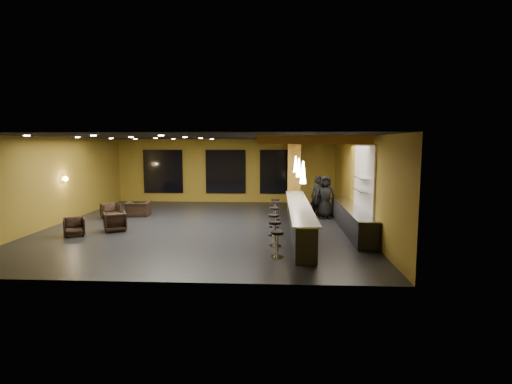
{
  "coord_description": "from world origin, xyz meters",
  "views": [
    {
      "loc": [
        2.85,
        -15.43,
        3.24
      ],
      "look_at": [
        2.0,
        0.5,
        1.3
      ],
      "focal_mm": 28.0,
      "sensor_mm": 36.0,
      "label": 1
    }
  ],
  "objects_px": {
    "pendant_1": "(299,168)",
    "pendant_2": "(296,164)",
    "bar_stool_4": "(276,209)",
    "bar_counter": "(299,219)",
    "staff_b": "(323,200)",
    "armchair_b": "(115,221)",
    "armchair_d": "(138,209)",
    "armchair_a": "(74,227)",
    "bar_stool_5": "(275,205)",
    "staff_a": "(318,197)",
    "column": "(294,175)",
    "bar_stool_1": "(275,231)",
    "prep_counter": "(351,219)",
    "bar_stool_3": "(274,215)",
    "pendant_0": "(303,172)",
    "staff_c": "(325,197)",
    "bar_stool_0": "(277,241)",
    "bar_stool_2": "(274,222)",
    "armchair_c": "(111,211)"
  },
  "relations": [
    {
      "from": "armchair_b",
      "to": "armchair_d",
      "type": "relative_size",
      "value": 0.79
    },
    {
      "from": "bar_stool_2",
      "to": "bar_stool_1",
      "type": "bearing_deg",
      "value": -87.61
    },
    {
      "from": "staff_a",
      "to": "bar_stool_5",
      "type": "bearing_deg",
      "value": 168.63
    },
    {
      "from": "pendant_1",
      "to": "staff_b",
      "type": "bearing_deg",
      "value": 65.77
    },
    {
      "from": "armchair_d",
      "to": "bar_stool_1",
      "type": "xyz_separation_m",
      "value": [
        6.17,
        -5.03,
        0.19
      ]
    },
    {
      "from": "pendant_1",
      "to": "bar_stool_4",
      "type": "xyz_separation_m",
      "value": [
        -0.85,
        1.67,
        -1.83
      ]
    },
    {
      "from": "armchair_d",
      "to": "column",
      "type": "bearing_deg",
      "value": -171.13
    },
    {
      "from": "pendant_0",
      "to": "staff_c",
      "type": "xyz_separation_m",
      "value": [
        1.29,
        4.83,
        -1.41
      ]
    },
    {
      "from": "staff_b",
      "to": "armchair_d",
      "type": "height_order",
      "value": "staff_b"
    },
    {
      "from": "bar_stool_0",
      "to": "bar_stool_3",
      "type": "distance_m",
      "value": 4.01
    },
    {
      "from": "bar_stool_5",
      "to": "bar_stool_2",
      "type": "bearing_deg",
      "value": -90.45
    },
    {
      "from": "bar_stool_3",
      "to": "bar_stool_5",
      "type": "bearing_deg",
      "value": 89.58
    },
    {
      "from": "staff_a",
      "to": "bar_stool_3",
      "type": "xyz_separation_m",
      "value": [
        -1.91,
        -2.27,
        -0.41
      ]
    },
    {
      "from": "staff_c",
      "to": "armchair_d",
      "type": "height_order",
      "value": "staff_c"
    },
    {
      "from": "pendant_1",
      "to": "armchair_d",
      "type": "xyz_separation_m",
      "value": [
        -7.03,
        2.46,
        -2.03
      ]
    },
    {
      "from": "bar_stool_0",
      "to": "pendant_1",
      "type": "bearing_deg",
      "value": 78.24
    },
    {
      "from": "armchair_a",
      "to": "staff_a",
      "type": "bearing_deg",
      "value": -5.08
    },
    {
      "from": "bar_counter",
      "to": "bar_stool_2",
      "type": "relative_size",
      "value": 10.35
    },
    {
      "from": "staff_a",
      "to": "armchair_a",
      "type": "bearing_deg",
      "value": -157.53
    },
    {
      "from": "column",
      "to": "armchair_b",
      "type": "bearing_deg",
      "value": -145.33
    },
    {
      "from": "pendant_1",
      "to": "bar_stool_1",
      "type": "bearing_deg",
      "value": -108.48
    },
    {
      "from": "armchair_d",
      "to": "bar_stool_4",
      "type": "bearing_deg",
      "value": 168.43
    },
    {
      "from": "armchair_a",
      "to": "bar_stool_2",
      "type": "distance_m",
      "value": 7.05
    },
    {
      "from": "bar_stool_0",
      "to": "bar_stool_2",
      "type": "xyz_separation_m",
      "value": [
        -0.13,
        2.6,
        0.01
      ]
    },
    {
      "from": "staff_b",
      "to": "bar_stool_4",
      "type": "xyz_separation_m",
      "value": [
        -2.1,
        -1.13,
        -0.23
      ]
    },
    {
      "from": "staff_b",
      "to": "armchair_c",
      "type": "bearing_deg",
      "value": 166.8
    },
    {
      "from": "armchair_b",
      "to": "bar_stool_5",
      "type": "relative_size",
      "value": 1.02
    },
    {
      "from": "column",
      "to": "pendant_2",
      "type": "relative_size",
      "value": 5.0
    },
    {
      "from": "armchair_d",
      "to": "bar_stool_4",
      "type": "relative_size",
      "value": 1.22
    },
    {
      "from": "staff_a",
      "to": "armchair_b",
      "type": "xyz_separation_m",
      "value": [
        -7.83,
        -3.11,
        -0.57
      ]
    },
    {
      "from": "bar_counter",
      "to": "staff_b",
      "type": "relative_size",
      "value": 5.35
    },
    {
      "from": "bar_stool_1",
      "to": "staff_b",
      "type": "bearing_deg",
      "value": 68.47
    },
    {
      "from": "pendant_2",
      "to": "armchair_a",
      "type": "xyz_separation_m",
      "value": [
        -7.96,
        -3.97,
        -2.03
      ]
    },
    {
      "from": "armchair_c",
      "to": "bar_stool_5",
      "type": "xyz_separation_m",
      "value": [
        7.15,
        1.0,
        0.16
      ]
    },
    {
      "from": "staff_c",
      "to": "bar_stool_2",
      "type": "distance_m",
      "value": 4.18
    },
    {
      "from": "armchair_d",
      "to": "staff_a",
      "type": "bearing_deg",
      "value": 175.95
    },
    {
      "from": "pendant_2",
      "to": "bar_stool_5",
      "type": "xyz_separation_m",
      "value": [
        -0.89,
        0.32,
        -1.86
      ]
    },
    {
      "from": "prep_counter",
      "to": "bar_stool_3",
      "type": "distance_m",
      "value": 2.91
    },
    {
      "from": "bar_stool_1",
      "to": "bar_stool_4",
      "type": "distance_m",
      "value": 4.24
    },
    {
      "from": "armchair_d",
      "to": "pendant_1",
      "type": "bearing_deg",
      "value": 156.47
    },
    {
      "from": "pendant_2",
      "to": "bar_stool_4",
      "type": "height_order",
      "value": "pendant_2"
    },
    {
      "from": "bar_counter",
      "to": "column",
      "type": "relative_size",
      "value": 2.29
    },
    {
      "from": "armchair_d",
      "to": "bar_stool_2",
      "type": "distance_m",
      "value": 7.12
    },
    {
      "from": "bar_stool_4",
      "to": "staff_b",
      "type": "bearing_deg",
      "value": 28.24
    },
    {
      "from": "staff_c",
      "to": "pendant_0",
      "type": "bearing_deg",
      "value": -104.05
    },
    {
      "from": "prep_counter",
      "to": "pendant_1",
      "type": "height_order",
      "value": "pendant_1"
    },
    {
      "from": "pendant_1",
      "to": "pendant_2",
      "type": "distance_m",
      "value": 2.5
    },
    {
      "from": "staff_b",
      "to": "staff_c",
      "type": "height_order",
      "value": "staff_c"
    },
    {
      "from": "pendant_2",
      "to": "bar_stool_5",
      "type": "relative_size",
      "value": 0.91
    },
    {
      "from": "bar_stool_0",
      "to": "bar_stool_2",
      "type": "relative_size",
      "value": 0.98
    }
  ]
}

